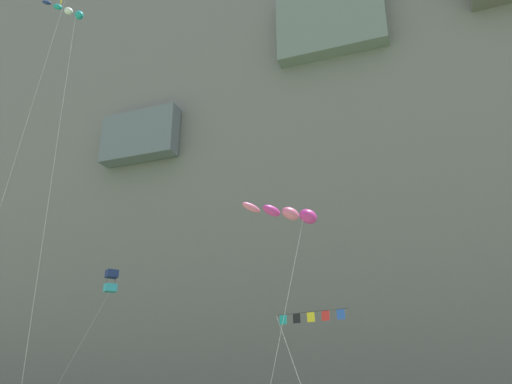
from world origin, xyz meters
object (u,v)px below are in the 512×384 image
object	(u,v)px
kite_box_upper_right	(111,281)
kite_windsock_far_left	(292,214)
kite_windsock_high_left	(69,13)
kite_banner_mid_right	(312,328)
kite_banner_front_field	(61,8)

from	to	relation	value
kite_box_upper_right	kite_windsock_far_left	bearing A→B (deg)	-33.94
kite_windsock_high_left	kite_banner_mid_right	world-z (taller)	kite_windsock_high_left
kite_windsock_high_left	kite_banner_mid_right	xyz separation A→B (m)	(18.23, -3.34, -23.66)
kite_windsock_far_left	kite_box_upper_right	distance (m)	22.74
kite_windsock_high_left	kite_windsock_far_left	distance (m)	25.30
kite_banner_mid_right	kite_windsock_far_left	bearing A→B (deg)	128.29
kite_banner_mid_right	kite_banner_front_field	distance (m)	31.36
kite_windsock_far_left	kite_banner_front_field	bearing A→B (deg)	173.27
kite_windsock_high_left	kite_box_upper_right	world-z (taller)	kite_windsock_high_left
kite_banner_mid_right	kite_windsock_high_left	bearing A→B (deg)	169.62
kite_banner_front_field	kite_box_upper_right	distance (m)	21.43
kite_windsock_high_left	kite_windsock_far_left	bearing A→B (deg)	-6.76
kite_windsock_high_left	kite_box_upper_right	xyz separation A→B (m)	(-1.65, 10.65, -17.78)
kite_banner_mid_right	kite_box_upper_right	world-z (taller)	kite_box_upper_right
kite_banner_mid_right	kite_box_upper_right	size ratio (longest dim) A/B	0.50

